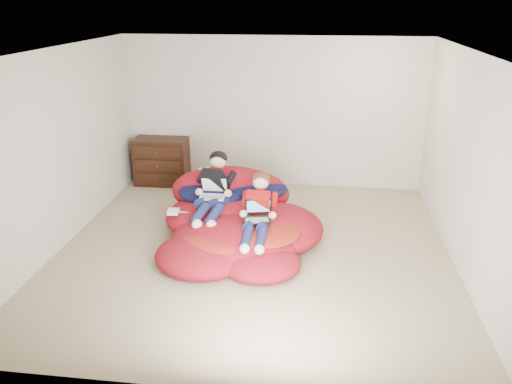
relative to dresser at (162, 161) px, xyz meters
name	(u,v)px	position (x,y,z in m)	size (l,w,h in m)	color
room_shell	(254,235)	(1.90, -2.26, -0.19)	(5.10, 5.10, 2.77)	tan
dresser	(162,161)	(0.00, 0.00, 0.00)	(0.91, 0.52, 0.81)	black
beanbag_pile	(236,223)	(1.63, -1.99, -0.16)	(2.24, 2.38, 0.87)	#A6121F
cream_pillow	(208,176)	(1.09, -1.23, 0.21)	(0.44, 0.28, 0.28)	beige
older_boy	(214,185)	(1.30, -1.77, 0.28)	(0.44, 1.18, 0.73)	black
younger_boy	(258,208)	(1.97, -2.29, 0.21)	(0.32, 1.06, 0.69)	#A0140E
laptop_white	(213,192)	(1.30, -1.85, 0.22)	(0.34, 0.35, 0.23)	white
laptop_black	(258,214)	(1.97, -2.36, 0.16)	(0.37, 0.37, 0.23)	black
power_adapter	(173,212)	(0.81, -2.11, 0.01)	(0.14, 0.14, 0.05)	white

